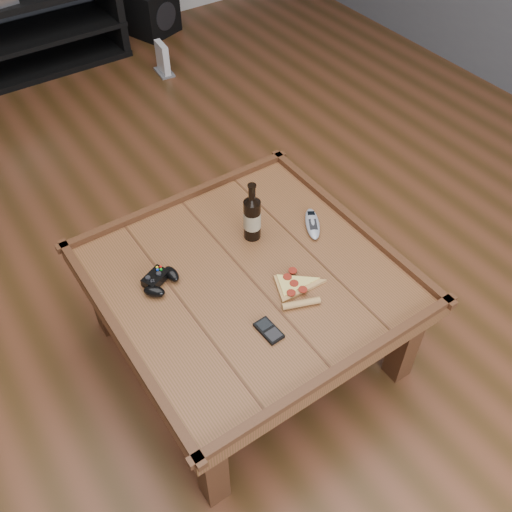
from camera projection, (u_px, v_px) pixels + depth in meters
ground at (249, 348)px, 2.34m from camera, size 6.00×6.00×0.00m
baseboard at (12, 50)px, 4.00m from camera, size 5.00×0.02×0.10m
coffee_table at (248, 286)px, 2.05m from camera, size 1.03×1.03×0.48m
media_console at (15, 36)px, 3.72m from camera, size 1.40×0.45×0.50m
beer_bottle at (252, 217)px, 2.07m from camera, size 0.06×0.06×0.25m
game_controller at (160, 281)px, 1.96m from camera, size 0.15×0.13×0.04m
pizza_slice at (295, 288)px, 1.96m from camera, size 0.22×0.27×0.02m
smartphone at (269, 330)px, 1.84m from camera, size 0.06×0.10×0.01m
remote_control at (312, 224)px, 2.17m from camera, size 0.13×0.17×0.02m
subwoofer at (150, 11)px, 4.19m from camera, size 0.40×0.40×0.32m
game_console at (163, 60)px, 3.81m from camera, size 0.11×0.18×0.21m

